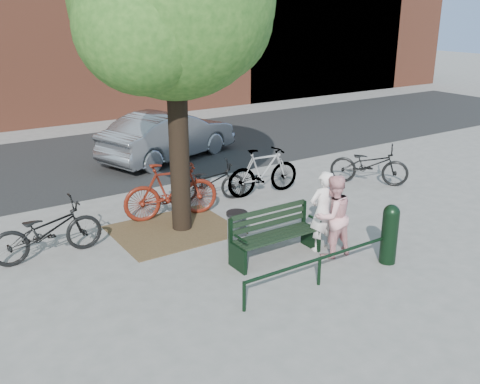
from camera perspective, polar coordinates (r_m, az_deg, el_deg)
ground at (r=9.99m, az=3.81°, el=-7.03°), size 90.00×90.00×0.00m
dirt_pit at (r=11.23m, az=-7.10°, el=-4.04°), size 2.40×2.00×0.02m
road at (r=17.12m, az=-13.55°, el=3.72°), size 40.00×7.00×0.01m
park_bench at (r=9.85m, az=3.59°, el=-4.36°), size 1.74×0.54×0.97m
guard_railing at (r=8.99m, az=8.49°, el=-7.48°), size 3.06×0.06×0.51m
street_tree at (r=10.45m, az=-6.80°, el=19.12°), size 4.20×3.80×6.50m
person_left at (r=10.12m, az=8.83°, el=-2.06°), size 0.61×0.44×1.57m
person_right at (r=9.93m, az=9.87°, el=-2.55°), size 0.80×0.64×1.56m
bollard at (r=9.94m, az=15.68°, el=-4.12°), size 0.30×0.30×1.11m
litter_bin at (r=10.03m, az=-0.33°, el=-4.31°), size 0.40×0.40×0.81m
bicycle_a at (r=10.41m, az=-19.90°, el=-3.89°), size 2.02×0.73×1.06m
bicycle_b at (r=11.70m, az=-7.36°, el=0.17°), size 2.18×0.97×1.26m
bicycle_c at (r=12.72m, az=-3.31°, el=1.10°), size 1.90×1.16×0.94m
bicycle_d at (r=13.12m, az=2.50°, el=2.21°), size 1.99×0.72×1.17m
bicycle_e at (r=14.31m, az=13.63°, el=2.86°), size 1.85×1.96×1.05m
parked_car at (r=16.34m, az=-7.60°, el=5.99°), size 4.73×2.91×1.47m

